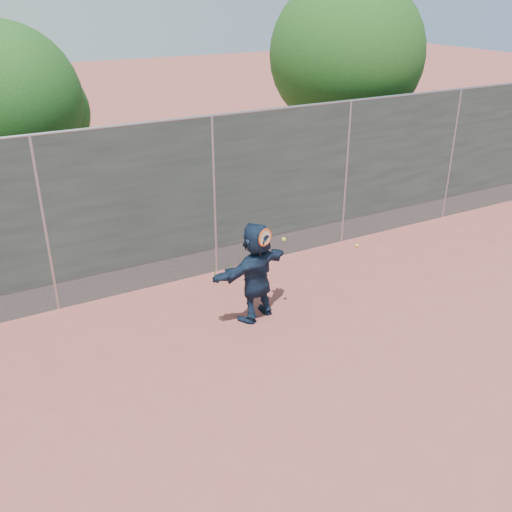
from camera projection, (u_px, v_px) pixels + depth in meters
ground at (319, 365)px, 8.34m from camera, size 80.00×80.00×0.00m
player at (256, 272)px, 9.22m from camera, size 1.64×0.92×1.68m
ball_ground at (357, 246)px, 12.12m from camera, size 0.07×0.07×0.07m
fence at (214, 194)px, 10.44m from camera, size 20.00×0.06×3.03m
swing_action at (267, 239)px, 8.83m from camera, size 0.57×0.18×0.51m
tree_right at (351, 58)px, 13.45m from camera, size 3.78×3.60×5.39m
tree_left at (12, 105)px, 11.04m from camera, size 3.15×3.00×4.53m
weed_clump at (233, 264)px, 11.09m from camera, size 0.68×0.07×0.30m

